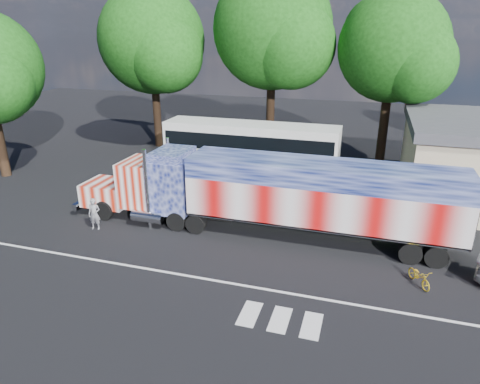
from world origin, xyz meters
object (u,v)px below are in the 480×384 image
(woman, at_px, (94,214))
(tree_ne_a, at_px, (395,48))
(tree_nw_a, at_px, (153,41))
(tree_n_mid, at_px, (274,30))
(semi_truck, at_px, (271,193))
(bicycle, at_px, (419,276))
(coach_bus, at_px, (251,148))

(woman, xyz_separation_m, tree_ne_a, (15.03, 16.84, 8.14))
(tree_nw_a, relative_size, tree_n_mid, 0.93)
(semi_truck, height_order, bicycle, semi_truck)
(coach_bus, relative_size, woman, 7.35)
(woman, bearing_deg, bicycle, -17.97)
(bicycle, bearing_deg, woman, 148.57)
(bicycle, distance_m, tree_nw_a, 29.37)
(bicycle, distance_m, tree_n_mid, 23.70)
(tree_n_mid, bearing_deg, coach_bus, -92.19)
(semi_truck, bearing_deg, tree_n_mid, 103.08)
(woman, xyz_separation_m, tree_nw_a, (-4.87, 17.26, 8.49))
(coach_bus, xyz_separation_m, bicycle, (11.14, -12.66, -1.57))
(semi_truck, height_order, tree_nw_a, tree_nw_a)
(tree_nw_a, bearing_deg, tree_ne_a, -1.21)
(coach_bus, xyz_separation_m, tree_n_mid, (0.23, 5.92, 8.30))
(bicycle, xyz_separation_m, tree_nw_a, (-21.47, 17.91, 8.98))
(bicycle, bearing_deg, coach_bus, 102.16)
(tree_n_mid, bearing_deg, bicycle, -59.57)
(tree_n_mid, bearing_deg, tree_ne_a, -6.65)
(woman, relative_size, tree_ne_a, 0.14)
(coach_bus, height_order, tree_nw_a, tree_nw_a)
(tree_nw_a, bearing_deg, semi_truck, -46.49)
(semi_truck, xyz_separation_m, tree_n_mid, (-3.63, 15.61, 7.95))
(semi_truck, relative_size, woman, 11.87)
(semi_truck, height_order, tree_n_mid, tree_n_mid)
(coach_bus, distance_m, bicycle, 16.93)
(tree_ne_a, bearing_deg, coach_bus, -153.21)
(tree_ne_a, bearing_deg, bicycle, -84.87)
(woman, bearing_deg, tree_n_mid, 56.68)
(bicycle, xyz_separation_m, tree_n_mid, (-10.91, 18.58, 9.87))
(tree_nw_a, bearing_deg, tree_n_mid, 3.63)
(tree_ne_a, bearing_deg, tree_n_mid, 173.35)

